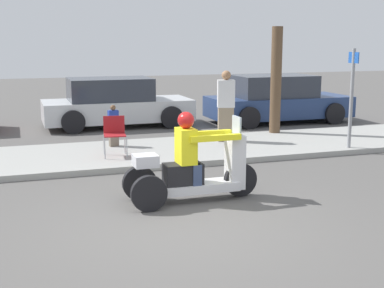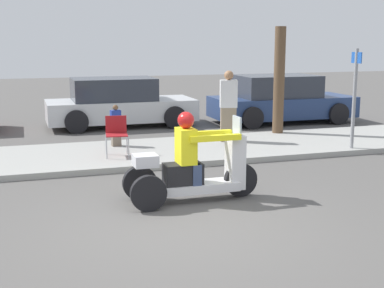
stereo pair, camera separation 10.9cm
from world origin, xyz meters
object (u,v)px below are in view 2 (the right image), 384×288
parked_car_lot_far (119,103)px  spectator_mid_group (228,107)px  motorcycle_trike (192,169)px  folding_chair_curbside (116,131)px  parked_car_lot_right (280,100)px  spectator_by_tree (116,126)px  tree_trunk (279,80)px  street_sign (354,95)px

parked_car_lot_far → spectator_mid_group: bearing=-62.4°
motorcycle_trike → spectator_mid_group: 4.52m
folding_chair_curbside → parked_car_lot_far: parked_car_lot_far is taller
folding_chair_curbside → parked_car_lot_right: parked_car_lot_right is taller
spectator_by_tree → parked_car_lot_right: (5.54, 2.77, 0.11)m
spectator_mid_group → tree_trunk: tree_trunk is taller
motorcycle_trike → tree_trunk: tree_trunk is taller
motorcycle_trike → parked_car_lot_far: 7.70m
spectator_mid_group → parked_car_lot_far: size_ratio=0.39×
street_sign → parked_car_lot_far: bearing=128.7°
parked_car_lot_right → street_sign: 4.68m
motorcycle_trike → parked_car_lot_far: motorcycle_trike is taller
parked_car_lot_far → spectator_by_tree: bearing=-101.1°
spectator_mid_group → tree_trunk: 1.90m
spectator_by_tree → street_sign: (4.98, -1.83, 0.74)m
street_sign → motorcycle_trike: bearing=-152.5°
parked_car_lot_right → tree_trunk: bearing=-118.1°
spectator_by_tree → tree_trunk: tree_trunk is taller
folding_chair_curbside → parked_car_lot_far: (0.85, 4.51, 0.05)m
parked_car_lot_far → tree_trunk: 4.80m
folding_chair_curbside → parked_car_lot_right: 6.82m
spectator_mid_group → folding_chair_curbside: (-2.80, -0.76, -0.30)m
spectator_by_tree → tree_trunk: 4.44m
motorcycle_trike → parked_car_lot_right: 8.59m
motorcycle_trike → parked_car_lot_right: (5.05, 6.95, 0.17)m
folding_chair_curbside → parked_car_lot_far: size_ratio=0.19×
folding_chair_curbside → street_sign: bearing=-9.3°
motorcycle_trike → parked_car_lot_right: size_ratio=0.50×
parked_car_lot_far → tree_trunk: tree_trunk is taller
spectator_by_tree → spectator_mid_group: bearing=-4.8°
folding_chair_curbside → tree_trunk: bearing=18.3°
spectator_by_tree → tree_trunk: (4.32, 0.49, 0.90)m
spectator_mid_group → parked_car_lot_far: bearing=117.6°
motorcycle_trike → folding_chair_curbside: 3.26m
parked_car_lot_far → parked_car_lot_right: bearing=-8.8°
motorcycle_trike → parked_car_lot_far: size_ratio=0.51×
motorcycle_trike → spectator_mid_group: spectator_mid_group is taller
parked_car_lot_right → street_sign: (-0.55, -4.60, 0.63)m
parked_car_lot_far → parked_car_lot_right: parked_car_lot_right is taller
motorcycle_trike → street_sign: bearing=27.5°
spectator_mid_group → tree_trunk: size_ratio=0.62×
parked_car_lot_right → street_sign: bearing=-96.8°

